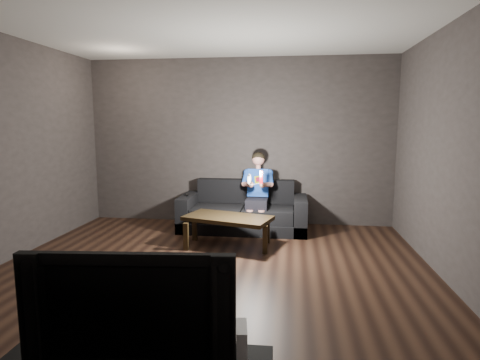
# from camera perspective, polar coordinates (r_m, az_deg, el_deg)

# --- Properties ---
(floor) EXTENTS (5.00, 5.00, 0.00)m
(floor) POSITION_cam_1_polar(r_m,az_deg,el_deg) (4.46, -4.64, -13.70)
(floor) COLOR black
(floor) RESTS_ON ground
(back_wall) EXTENTS (5.00, 0.04, 2.70)m
(back_wall) POSITION_cam_1_polar(r_m,az_deg,el_deg) (6.61, -0.22, 5.48)
(back_wall) COLOR #352F2E
(back_wall) RESTS_ON ground
(front_wall) EXTENTS (5.00, 0.04, 2.70)m
(front_wall) POSITION_cam_1_polar(r_m,az_deg,el_deg) (1.81, -22.02, -2.23)
(front_wall) COLOR #352F2E
(front_wall) RESTS_ON ground
(right_wall) EXTENTS (0.04, 5.00, 2.70)m
(right_wall) POSITION_cam_1_polar(r_m,az_deg,el_deg) (4.37, 29.22, 3.08)
(right_wall) COLOR #352F2E
(right_wall) RESTS_ON ground
(ceiling) EXTENTS (5.00, 5.00, 0.02)m
(ceiling) POSITION_cam_1_polar(r_m,az_deg,el_deg) (4.27, -5.09, 22.25)
(ceiling) COLOR beige
(ceiling) RESTS_ON back_wall
(sofa) EXTENTS (1.95, 0.84, 0.75)m
(sofa) POSITION_cam_1_polar(r_m,az_deg,el_deg) (6.27, 0.50, -4.87)
(sofa) COLOR black
(sofa) RESTS_ON floor
(child) EXTENTS (0.48, 0.59, 1.18)m
(child) POSITION_cam_1_polar(r_m,az_deg,el_deg) (6.12, 2.51, -0.97)
(child) COLOR black
(child) RESTS_ON sofa
(wii_remote_red) EXTENTS (0.04, 0.07, 0.18)m
(wii_remote_red) POSITION_cam_1_polar(r_m,az_deg,el_deg) (5.64, 3.04, 0.41)
(wii_remote_red) COLOR #E5000D
(wii_remote_red) RESTS_ON child
(nunchuk_white) EXTENTS (0.07, 0.10, 0.16)m
(nunchuk_white) POSITION_cam_1_polar(r_m,az_deg,el_deg) (5.66, 1.32, 0.14)
(nunchuk_white) COLOR white
(nunchuk_white) RESTS_ON child
(wii_remote_black) EXTENTS (0.07, 0.15, 0.03)m
(wii_remote_black) POSITION_cam_1_polar(r_m,az_deg,el_deg) (6.30, -7.51, -2.10)
(wii_remote_black) COLOR black
(wii_remote_black) RESTS_ON sofa
(coffee_table) EXTENTS (1.25, 0.87, 0.41)m
(coffee_table) POSITION_cam_1_polar(r_m,az_deg,el_deg) (5.41, -1.73, -5.75)
(coffee_table) COLOR black
(coffee_table) RESTS_ON floor
(tv) EXTENTS (1.02, 0.23, 0.58)m
(tv) POSITION_cam_1_polar(r_m,az_deg,el_deg) (2.12, -14.86, -16.66)
(tv) COLOR black
(tv) RESTS_ON media_console
(wii_console) EXTENTS (0.07, 0.17, 0.21)m
(wii_console) POSITION_cam_1_polar(r_m,az_deg,el_deg) (2.08, 0.23, -22.63)
(wii_console) COLOR white
(wii_console) RESTS_ON media_console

